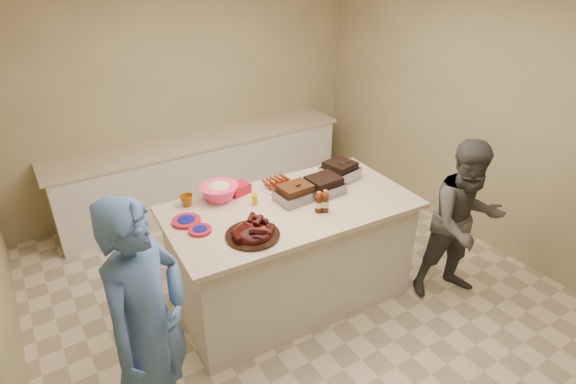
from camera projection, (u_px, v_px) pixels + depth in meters
room at (304, 302)px, 4.16m from camera, size 4.50×5.00×2.70m
back_counter at (205, 172)px, 5.59m from camera, size 3.60×0.64×0.90m
island at (291, 296)px, 4.23m from camera, size 2.15×1.22×0.99m
rib_platter at (253, 236)px, 3.35m from camera, size 0.50×0.50×0.16m
pulled_pork_tray at (295, 201)px, 3.83m from camera, size 0.32×0.25×0.10m
brisket_tray at (323, 193)px, 3.96m from camera, size 0.33×0.28×0.10m
roasting_pan at (339, 178)px, 4.21m from camera, size 0.33×0.33×0.11m
coleslaw_bowl at (220, 199)px, 3.85m from camera, size 0.35×0.35×0.23m
sausage_plate at (279, 189)px, 4.03m from camera, size 0.34×0.34×0.05m
mac_cheese_dish at (334, 175)px, 4.28m from camera, size 0.31×0.23×0.08m
bbq_bottle_a at (318, 212)px, 3.66m from camera, size 0.07×0.07×0.18m
bbq_bottle_b at (325, 212)px, 3.67m from camera, size 0.07×0.07×0.19m
mustard_bottle at (255, 205)px, 3.77m from camera, size 0.05×0.05×0.13m
sauce_bowl at (278, 195)px, 3.93m from camera, size 0.13×0.05×0.13m
plate_stack_large at (187, 223)px, 3.52m from camera, size 0.24×0.24×0.03m
plate_stack_small at (200, 232)px, 3.40m from camera, size 0.19×0.19×0.02m
plastic_cup at (187, 206)px, 3.75m from camera, size 0.12×0.11×0.11m
basket_stack at (239, 193)px, 3.95m from camera, size 0.20×0.17×0.09m
guest_gray at (450, 289)px, 4.32m from camera, size 1.21×1.68×0.58m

